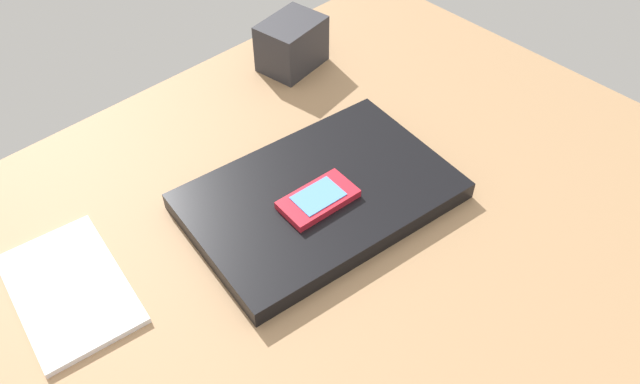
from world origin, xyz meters
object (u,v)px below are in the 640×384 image
laptop_closed (320,196)px  desk_organizer (292,44)px  cell_phone_on_laptop (318,199)px  notepad (69,289)px

laptop_closed → desk_organizer: size_ratio=3.33×
cell_phone_on_laptop → desk_organizer: (19.96, 27.59, 0.94)cm
laptop_closed → notepad: size_ratio=1.80×
laptop_closed → notepad: bearing=169.7°
laptop_closed → notepad: (-30.89, 9.72, -0.87)cm
cell_phone_on_laptop → notepad: size_ratio=0.54×
notepad → desk_organizer: bearing=26.2°
laptop_closed → cell_phone_on_laptop: size_ratio=3.33×
laptop_closed → desk_organizer: desk_organizer is taller
cell_phone_on_laptop → notepad: (-29.15, 11.24, -2.70)cm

